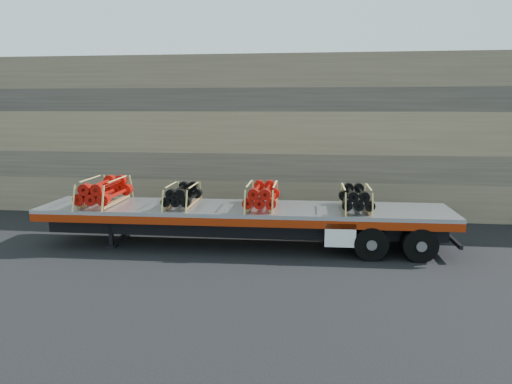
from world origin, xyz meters
TOP-DOWN VIEW (x-y plane):
  - ground at (0.00, 0.00)m, footprint 120.00×120.00m
  - rock_wall at (0.00, 6.50)m, footprint 44.00×3.00m
  - trailer at (0.57, 0.39)m, footprint 14.10×3.06m
  - bundle_front at (-4.37, 0.26)m, footprint 1.28×2.46m
  - bundle_midfront at (-1.56, 0.34)m, footprint 1.03×1.99m
  - bundle_midrear at (1.22, 0.41)m, footprint 1.14×2.20m
  - bundle_rear at (4.38, 0.49)m, footprint 1.07×2.07m

SIDE VIEW (x-z plane):
  - ground at x=0.00m, z-range 0.00..0.00m
  - trailer at x=0.57m, z-range 0.00..1.40m
  - bundle_midfront at x=-1.56m, z-range 1.40..2.10m
  - bundle_rear at x=4.38m, z-range 1.40..2.13m
  - bundle_midrear at x=1.22m, z-range 1.40..2.18m
  - bundle_front at x=-4.37m, z-range 1.40..2.26m
  - rock_wall at x=0.00m, z-range 0.00..7.00m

